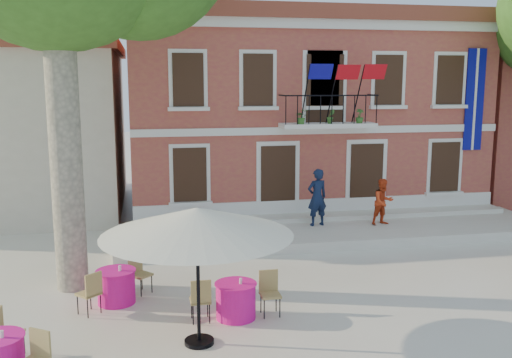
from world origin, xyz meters
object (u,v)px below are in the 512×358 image
object	(u,v)px
cafe_table_3	(116,285)
pedestrian_orange	(383,202)
patio_umbrella	(197,222)
cafe_table_1	(236,299)
pedestrian_navy	(317,197)

from	to	relation	value
cafe_table_3	pedestrian_orange	bearing A→B (deg)	28.22
patio_umbrella	cafe_table_3	distance (m)	3.51
pedestrian_orange	patio_umbrella	bearing A→B (deg)	-145.35
pedestrian_orange	cafe_table_1	bearing A→B (deg)	-146.09
pedestrian_navy	pedestrian_orange	bearing A→B (deg)	160.59
patio_umbrella	cafe_table_3	bearing A→B (deg)	124.51
cafe_table_1	cafe_table_3	world-z (taller)	same
pedestrian_orange	cafe_table_1	xyz separation A→B (m)	(-5.81, -5.81, -0.64)
cafe_table_1	pedestrian_navy	bearing A→B (deg)	59.17
pedestrian_orange	cafe_table_3	xyz separation A→B (m)	(-8.34, -4.47, -0.64)
pedestrian_orange	cafe_table_3	size ratio (longest dim) A/B	0.90
pedestrian_navy	pedestrian_orange	size ratio (longest dim) A/B	1.23
pedestrian_navy	cafe_table_1	distance (m)	7.18
cafe_table_1	cafe_table_3	xyz separation A→B (m)	(-2.52, 1.34, 0.00)
patio_umbrella	pedestrian_orange	xyz separation A→B (m)	(6.69, 6.86, -1.33)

